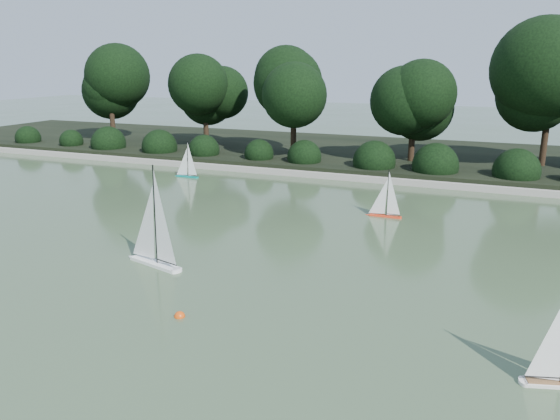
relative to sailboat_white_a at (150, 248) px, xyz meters
name	(u,v)px	position (x,y,z in m)	size (l,w,h in m)	color
ground	(223,295)	(1.84, -0.72, -0.30)	(80.00, 80.00, 0.00)	#334328
pond_coping	(364,178)	(1.84, 8.28, -0.21)	(40.00, 0.35, 0.18)	gray
far_bank	(390,156)	(1.84, 12.28, -0.15)	(40.00, 8.00, 0.30)	black
tree_line	(423,89)	(3.07, 10.71, 2.34)	(26.31, 3.93, 4.39)	black
shrub_hedge	(371,162)	(1.84, 9.18, 0.15)	(29.10, 1.10, 1.10)	black
sailboat_white_a	(150,248)	(0.00, 0.00, 0.00)	(1.40, 0.58, 1.93)	white
sailboat_orange	(382,209)	(3.18, 4.63, -0.12)	(0.87, 0.15, 1.19)	red
sailboat_teal	(185,171)	(-3.49, 6.78, -0.11)	(0.88, 0.16, 1.21)	#027F75
race_buoy	(180,317)	(1.61, -1.61, -0.30)	(0.16, 0.16, 0.16)	#E4490C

